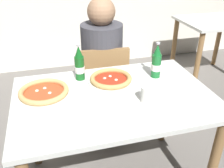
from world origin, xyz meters
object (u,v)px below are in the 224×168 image
pizza_margherita_near (44,92)px  pizza_marinara_far (111,79)px  chair_behind_table (103,85)px  beer_bottle_center (156,63)px  dining_table_background (212,33)px  beer_bottle_left (79,65)px  diner_seated (102,72)px  paper_cup (147,94)px  dining_table_main (114,111)px  napkin_with_cutlery (177,84)px

pizza_margherita_near → pizza_marinara_far: (0.43, 0.05, 0.00)m
chair_behind_table → beer_bottle_center: size_ratio=3.44×
chair_behind_table → dining_table_background: size_ratio=1.06×
beer_bottle_left → pizza_margherita_near: bearing=-147.3°
diner_seated → pizza_margherita_near: (-0.49, -0.55, 0.19)m
pizza_margherita_near → paper_cup: paper_cup is taller
diner_seated → pizza_marinara_far: bearing=-96.5°
pizza_margherita_near → beer_bottle_center: bearing=4.2°
chair_behind_table → diner_seated: (0.00, 0.05, 0.10)m
dining_table_main → paper_cup: bearing=-35.2°
pizza_marinara_far → beer_bottle_center: beer_bottle_center is taller
dining_table_background → paper_cup: bearing=-135.2°
dining_table_background → beer_bottle_left: (-1.81, -1.09, 0.26)m
chair_behind_table → beer_bottle_left: bearing=59.0°
diner_seated → paper_cup: size_ratio=12.73×
dining_table_background → pizza_marinara_far: bearing=-143.6°
chair_behind_table → beer_bottle_center: 0.64m
dining_table_background → napkin_with_cutlery: bearing=-132.2°
dining_table_main → chair_behind_table: bearing=82.9°
chair_behind_table → diner_seated: size_ratio=0.70×
dining_table_background → diner_seated: bearing=-155.9°
diner_seated → napkin_with_cutlery: bearing=-61.5°
dining_table_main → pizza_margherita_near: bearing=165.0°
pizza_margherita_near → beer_bottle_left: bearing=32.7°
pizza_marinara_far → napkin_with_cutlery: (0.41, -0.15, -0.02)m
dining_table_main → beer_bottle_left: beer_bottle_left is taller
beer_bottle_center → chair_behind_table: bearing=120.8°
chair_behind_table → diner_seated: 0.11m
chair_behind_table → pizza_margherita_near: 0.75m
beer_bottle_left → napkin_with_cutlery: size_ratio=1.28×
napkin_with_cutlery → pizza_margherita_near: bearing=173.6°
chair_behind_table → pizza_marinara_far: bearing=87.3°
beer_bottle_center → napkin_with_cutlery: size_ratio=1.28×
dining_table_main → napkin_with_cutlery: size_ratio=6.20×
beer_bottle_center → paper_cup: (-0.18, -0.28, -0.06)m
dining_table_main → chair_behind_table: (0.08, 0.61, -0.15)m
dining_table_background → pizza_margherita_near: (-2.06, -1.25, 0.18)m
beer_bottle_left → napkin_with_cutlery: 0.65m
diner_seated → dining_table_background: diner_seated is taller
chair_behind_table → napkin_with_cutlery: bearing=124.8°
dining_table_main → diner_seated: 0.67m
dining_table_background → beer_bottle_center: (-1.31, -1.20, 0.26)m
napkin_with_cutlery → paper_cup: paper_cup is taller
chair_behind_table → diner_seated: diner_seated is taller
dining_table_background → paper_cup: size_ratio=8.42×
dining_table_main → paper_cup: size_ratio=12.63×
pizza_margherita_near → beer_bottle_left: (0.24, 0.16, 0.08)m
pizza_marinara_far → paper_cup: 0.31m
beer_bottle_left → napkin_with_cutlery: beer_bottle_left is taller
dining_table_main → pizza_marinara_far: size_ratio=4.03×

